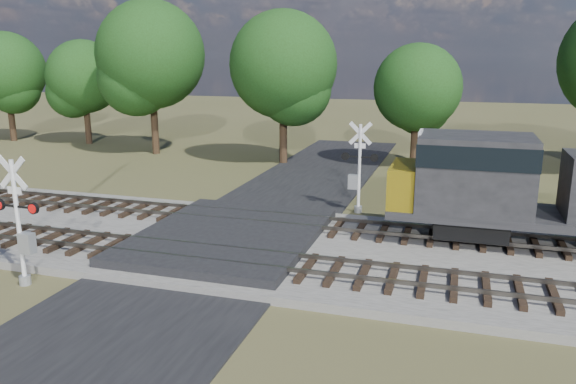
% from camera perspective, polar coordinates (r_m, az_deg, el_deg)
% --- Properties ---
extents(ground, '(160.00, 160.00, 0.00)m').
position_cam_1_polar(ground, '(23.11, -6.43, -5.77)').
color(ground, '#4A4B28').
rests_on(ground, ground).
extents(ballast_bed, '(140.00, 10.00, 0.30)m').
position_cam_1_polar(ballast_bed, '(21.80, 19.25, -7.28)').
color(ballast_bed, gray).
rests_on(ballast_bed, ground).
extents(road, '(7.00, 60.00, 0.08)m').
position_cam_1_polar(road, '(23.09, -6.43, -5.68)').
color(road, black).
rests_on(road, ground).
extents(crossing_panel, '(7.00, 9.00, 0.62)m').
position_cam_1_polar(crossing_panel, '(23.44, -5.96, -4.66)').
color(crossing_panel, '#262628').
rests_on(crossing_panel, ground).
extents(track_near, '(140.00, 2.60, 0.33)m').
position_cam_1_polar(track_near, '(20.17, -0.51, -7.39)').
color(track_near, black).
rests_on(track_near, ballast_bed).
extents(track_far, '(140.00, 2.60, 0.33)m').
position_cam_1_polar(track_far, '(24.72, 3.00, -3.38)').
color(track_far, black).
rests_on(track_far, ballast_bed).
extents(crossing_signal_near, '(1.82, 0.39, 4.51)m').
position_cam_1_polar(crossing_signal_near, '(20.90, -25.44, -3.77)').
color(crossing_signal_near, silver).
rests_on(crossing_signal_near, ground).
extents(crossing_signal_far, '(1.84, 0.40, 4.57)m').
position_cam_1_polar(crossing_signal_far, '(27.98, 7.05, 1.70)').
color(crossing_signal_far, silver).
rests_on(crossing_signal_far, ground).
extents(equipment_shed, '(4.84, 4.84, 2.74)m').
position_cam_1_polar(equipment_shed, '(30.49, 18.39, 1.12)').
color(equipment_shed, '#412B1B').
rests_on(equipment_shed, ground).
extents(treeline, '(80.53, 11.29, 11.86)m').
position_cam_1_polar(treeline, '(39.88, 18.10, 12.22)').
color(treeline, black).
rests_on(treeline, ground).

